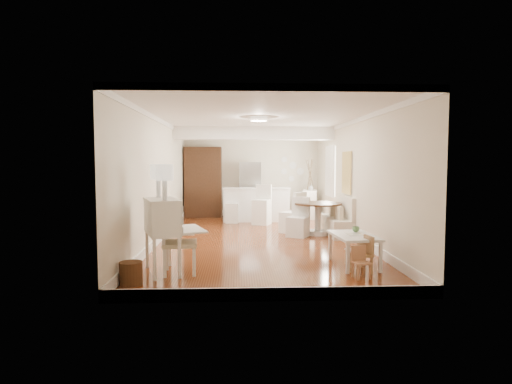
{
  "coord_description": "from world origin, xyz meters",
  "views": [
    {
      "loc": [
        -0.47,
        -9.94,
        1.81
      ],
      "look_at": [
        -0.03,
        0.3,
        1.09
      ],
      "focal_mm": 30.0,
      "sensor_mm": 36.0,
      "label": 1
    }
  ],
  "objects": [
    {
      "name": "kids_table",
      "position": [
        1.55,
        -2.66,
        0.28
      ],
      "size": [
        0.74,
        1.15,
        0.55
      ],
      "primitive_type": "cube",
      "rotation": [
        0.0,
        0.0,
        0.07
      ],
      "color": "white",
      "rests_on": "ground"
    },
    {
      "name": "pantry_cabinet",
      "position": [
        -1.6,
        4.18,
        1.15
      ],
      "size": [
        1.2,
        0.6,
        2.3
      ],
      "primitive_type": "cube",
      "color": "#381E11",
      "rests_on": "ground"
    },
    {
      "name": "branch_vase",
      "position": [
        1.9,
        3.75,
        0.99
      ],
      "size": [
        0.17,
        0.17,
        0.17
      ],
      "primitive_type": "imported",
      "rotation": [
        0.0,
        0.0,
        0.04
      ],
      "color": "silver",
      "rests_on": "sideboard"
    },
    {
      "name": "bar_stool_left",
      "position": [
        -0.63,
        2.76,
        0.47
      ],
      "size": [
        0.42,
        0.42,
        0.93
      ],
      "primitive_type": "cube",
      "rotation": [
        0.0,
        0.0,
        -0.12
      ],
      "color": "white",
      "rests_on": "ground"
    },
    {
      "name": "fridge",
      "position": [
        0.3,
        4.15,
        0.9
      ],
      "size": [
        0.75,
        0.65,
        1.8
      ],
      "primitive_type": "imported",
      "color": "silver",
      "rests_on": "ground"
    },
    {
      "name": "pencil_cup",
      "position": [
        1.66,
        -2.4,
        0.6
      ],
      "size": [
        0.16,
        0.16,
        0.1
      ],
      "primitive_type": "imported",
      "rotation": [
        0.0,
        0.0,
        0.4
      ],
      "color": "#578D52",
      "rests_on": "kids_table"
    },
    {
      "name": "breakfast_counter",
      "position": [
        0.1,
        3.1,
        0.52
      ],
      "size": [
        2.05,
        0.65,
        1.03
      ],
      "primitive_type": "cube",
      "color": "white",
      "rests_on": "ground"
    },
    {
      "name": "banquette",
      "position": [
        1.99,
        0.5,
        0.49
      ],
      "size": [
        0.52,
        1.6,
        0.98
      ],
      "primitive_type": "cube",
      "color": "silver",
      "rests_on": "ground"
    },
    {
      "name": "kids_chair_c",
      "position": [
        1.45,
        -3.46,
        0.25
      ],
      "size": [
        0.29,
        0.29,
        0.51
      ],
      "primitive_type": "cube",
      "rotation": [
        0.0,
        0.0,
        0.19
      ],
      "color": "#B47852",
      "rests_on": "ground"
    },
    {
      "name": "bar_stool_right",
      "position": [
        0.22,
        2.37,
        0.58
      ],
      "size": [
        0.6,
        0.6,
        1.16
      ],
      "primitive_type": "cube",
      "rotation": [
        0.0,
        0.0,
        -0.39
      ],
      "color": "white",
      "rests_on": "ground"
    },
    {
      "name": "wicker_basket",
      "position": [
        -2.05,
        -3.64,
        0.17
      ],
      "size": [
        0.45,
        0.45,
        0.34
      ],
      "primitive_type": "cylinder",
      "rotation": [
        0.0,
        0.0,
        -0.44
      ],
      "color": "#502F19",
      "rests_on": "ground"
    },
    {
      "name": "dining_table",
      "position": [
        1.53,
        0.55,
        0.4
      ],
      "size": [
        1.46,
        1.46,
        0.8
      ],
      "primitive_type": "cylinder",
      "rotation": [
        0.0,
        0.0,
        0.28
      ],
      "color": "#422715",
      "rests_on": "ground"
    },
    {
      "name": "secretary_bureau",
      "position": [
        -1.7,
        -2.99,
        0.61
      ],
      "size": [
        1.22,
        1.23,
        1.22
      ],
      "primitive_type": "cube",
      "rotation": [
        0.0,
        0.0,
        0.34
      ],
      "color": "white",
      "rests_on": "ground"
    },
    {
      "name": "gustavian_armchair",
      "position": [
        -1.41,
        -3.03,
        0.51
      ],
      "size": [
        0.64,
        0.64,
        1.02
      ],
      "primitive_type": "cube",
      "rotation": [
        0.0,
        0.0,
        1.66
      ],
      "color": "white",
      "rests_on": "ground"
    },
    {
      "name": "slip_chair_near",
      "position": [
        0.99,
        0.29,
        0.48
      ],
      "size": [
        0.63,
        0.63,
        0.96
      ],
      "primitive_type": "cube",
      "rotation": [
        0.0,
        0.0,
        -0.49
      ],
      "color": "white",
      "rests_on": "ground"
    },
    {
      "name": "kids_chair_a",
      "position": [
        1.53,
        -3.18,
        0.31
      ],
      "size": [
        0.36,
        0.36,
        0.63
      ],
      "primitive_type": "cube",
      "rotation": [
        0.0,
        0.0,
        -1.37
      ],
      "color": "#9B7146",
      "rests_on": "ground"
    },
    {
      "name": "slip_chair_far",
      "position": [
        0.93,
        0.88,
        0.53
      ],
      "size": [
        0.72,
        0.72,
        1.05
      ],
      "primitive_type": "cube",
      "rotation": [
        0.0,
        0.0,
        -2.3
      ],
      "color": "white",
      "rests_on": "ground"
    },
    {
      "name": "kids_chair_b",
      "position": [
        1.57,
        -2.62,
        0.28
      ],
      "size": [
        0.29,
        0.29,
        0.56
      ],
      "primitive_type": "cube",
      "rotation": [
        0.0,
        0.0,
        -1.5
      ],
      "color": "#9F7948",
      "rests_on": "ground"
    },
    {
      "name": "room",
      "position": [
        0.04,
        0.32,
        1.98
      ],
      "size": [
        9.0,
        9.04,
        2.82
      ],
      "color": "brown",
      "rests_on": "ground"
    },
    {
      "name": "sideboard",
      "position": [
        1.86,
        3.73,
        0.46
      ],
      "size": [
        0.58,
        1.01,
        0.91
      ],
      "primitive_type": "cube",
      "rotation": [
        0.0,
        0.0,
        -0.17
      ],
      "color": "white",
      "rests_on": "ground"
    }
  ]
}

